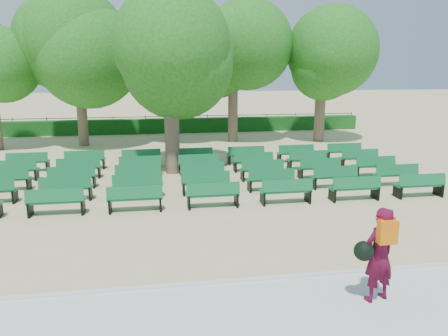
# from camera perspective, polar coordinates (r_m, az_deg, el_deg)

# --- Properties ---
(ground) EXTENTS (120.00, 120.00, 0.00)m
(ground) POSITION_cam_1_polar(r_m,az_deg,el_deg) (14.51, -6.92, -3.58)
(ground) COLOR tan
(paving) EXTENTS (30.00, 2.20, 0.06)m
(paving) POSITION_cam_1_polar(r_m,az_deg,el_deg) (7.70, -4.43, -19.24)
(paving) COLOR silver
(paving) RESTS_ON ground
(curb) EXTENTS (30.00, 0.12, 0.10)m
(curb) POSITION_cam_1_polar(r_m,az_deg,el_deg) (8.69, -5.10, -15.09)
(curb) COLOR silver
(curb) RESTS_ON ground
(hedge) EXTENTS (26.00, 0.70, 0.90)m
(hedge) POSITION_cam_1_polar(r_m,az_deg,el_deg) (28.14, -8.17, 5.47)
(hedge) COLOR #155419
(hedge) RESTS_ON ground
(fence) EXTENTS (26.00, 0.10, 1.02)m
(fence) POSITION_cam_1_polar(r_m,az_deg,el_deg) (28.60, -8.16, 4.68)
(fence) COLOR black
(fence) RESTS_ON ground
(tree_line) EXTENTS (21.80, 6.80, 7.04)m
(tree_line) POSITION_cam_1_polar(r_m,az_deg,el_deg) (24.25, -7.93, 3.17)
(tree_line) COLOR #26731E
(tree_line) RESTS_ON ground
(bench_array) EXTENTS (1.60, 0.52, 1.00)m
(bench_array) POSITION_cam_1_polar(r_m,az_deg,el_deg) (15.98, -2.94, -1.62)
(bench_array) COLOR #126836
(bench_array) RESTS_ON ground
(tree_among) EXTENTS (5.00, 5.00, 6.92)m
(tree_among) POSITION_cam_1_polar(r_m,az_deg,el_deg) (17.07, -7.09, 14.71)
(tree_among) COLOR brown
(tree_among) RESTS_ON ground
(person) EXTENTS (0.86, 0.58, 1.74)m
(person) POSITION_cam_1_polar(r_m,az_deg,el_deg) (8.24, 19.49, -10.47)
(person) COLOR #4D0B25
(person) RESTS_ON ground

